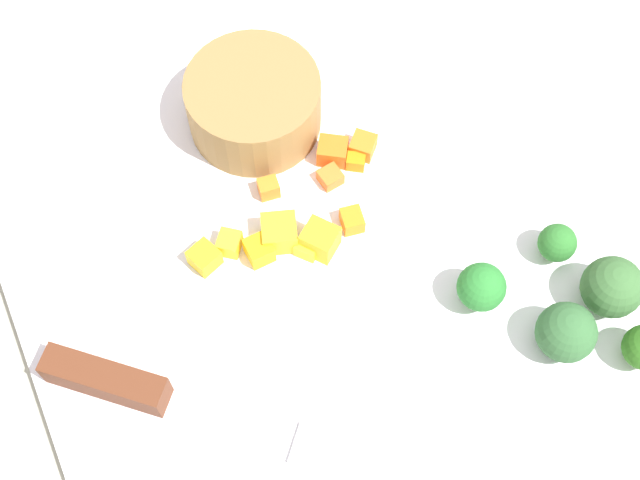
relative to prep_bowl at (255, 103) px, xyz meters
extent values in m
plane|color=#9F9D88|center=(-0.10, 0.00, -0.03)|extent=(4.00, 4.00, 0.00)
cube|color=white|center=(-0.10, 0.00, -0.03)|extent=(0.46, 0.38, 0.01)
cylinder|color=olive|center=(0.00, 0.00, 0.00)|extent=(0.09, 0.09, 0.04)
cube|color=#5B2E19|center=(-0.13, 0.15, -0.01)|extent=(0.06, 0.07, 0.02)
cube|color=orange|center=(-0.06, -0.03, -0.02)|extent=(0.02, 0.02, 0.01)
cube|color=orange|center=(-0.05, 0.01, -0.01)|extent=(0.01, 0.01, 0.01)
cube|color=orange|center=(-0.05, -0.03, -0.01)|extent=(0.02, 0.03, 0.02)
cube|color=orange|center=(-0.06, -0.05, -0.02)|extent=(0.01, 0.02, 0.01)
cube|color=orange|center=(-0.10, -0.02, -0.01)|extent=(0.02, 0.02, 0.01)
cube|color=orange|center=(-0.05, -0.05, -0.01)|extent=(0.02, 0.02, 0.01)
cube|color=yellow|center=(-0.08, 0.05, -0.01)|extent=(0.02, 0.02, 0.01)
cube|color=yellow|center=(-0.09, 0.04, -0.01)|extent=(0.02, 0.02, 0.02)
cube|color=yellow|center=(-0.09, 0.02, -0.01)|extent=(0.03, 0.03, 0.02)
cube|color=yellow|center=(-0.08, 0.07, -0.01)|extent=(0.02, 0.02, 0.01)
cube|color=yellow|center=(-0.11, 0.00, -0.01)|extent=(0.03, 0.03, 0.02)
cube|color=yellow|center=(-0.10, 0.01, -0.02)|extent=(0.02, 0.02, 0.01)
cylinder|color=#80B561|center=(-0.21, -0.14, -0.02)|extent=(0.01, 0.01, 0.01)
sphere|color=#386633|center=(-0.21, -0.14, 0.00)|extent=(0.04, 0.04, 0.04)
cylinder|color=#8DAE63|center=(-0.25, -0.14, -0.02)|extent=(0.01, 0.01, 0.01)
cylinder|color=#91B259|center=(-0.18, -0.07, -0.02)|extent=(0.01, 0.01, 0.01)
sphere|color=#2A7C2F|center=(-0.18, -0.07, 0.00)|extent=(0.03, 0.03, 0.03)
cylinder|color=#84BF5D|center=(-0.17, -0.13, -0.02)|extent=(0.01, 0.01, 0.01)
sphere|color=#2C712A|center=(-0.17, -0.13, -0.01)|extent=(0.02, 0.02, 0.02)
cylinder|color=#88B662|center=(-0.22, -0.10, -0.02)|extent=(0.01, 0.01, 0.01)
sphere|color=#326334|center=(-0.22, -0.10, 0.00)|extent=(0.04, 0.04, 0.04)
camera|label=1|loc=(-0.33, 0.10, 0.49)|focal=50.32mm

